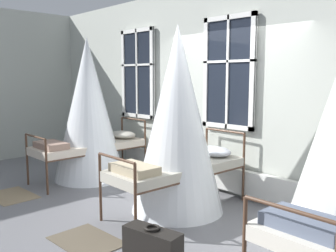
{
  "coord_description": "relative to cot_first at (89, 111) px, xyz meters",
  "views": [
    {
      "loc": [
        3.41,
        -3.46,
        1.79
      ],
      "look_at": [
        -0.14,
        -0.08,
        1.15
      ],
      "focal_mm": 39.32,
      "sensor_mm": 36.0,
      "label": 1
    }
  ],
  "objects": [
    {
      "name": "suitcase_dark",
      "position": [
        3.24,
        -1.35,
        -0.98
      ],
      "size": [
        0.59,
        0.3,
        0.47
      ],
      "rotation": [
        0.0,
        0.0,
        0.17
      ],
      "color": "black",
      "rests_on": "ground"
    },
    {
      "name": "cot_first",
      "position": [
        0.0,
        0.0,
        0.0
      ],
      "size": [
        1.25,
        2.0,
        2.49
      ],
      "rotation": [
        0.0,
        0.0,
        1.57
      ],
      "color": "#4C3323",
      "rests_on": "ground"
    },
    {
      "name": "rug_first",
      "position": [
        0.05,
        -1.41,
        -1.2
      ],
      "size": [
        0.82,
        0.59,
        0.01
      ],
      "primitive_type": "cube",
      "rotation": [
        0.0,
        0.0,
        0.04
      ],
      "color": "#8E7A5B",
      "rests_on": "ground"
    },
    {
      "name": "ground",
      "position": [
        2.21,
        0.04,
        -1.2
      ],
      "size": [
        21.53,
        21.53,
        0.0
      ],
      "primitive_type": "plane",
      "color": "slate"
    },
    {
      "name": "rug_second",
      "position": [
        2.21,
        -1.41,
        -1.2
      ],
      "size": [
        0.82,
        0.59,
        0.01
      ],
      "primitive_type": "cube",
      "rotation": [
        0.0,
        0.0,
        0.03
      ],
      "color": "brown",
      "rests_on": "ground"
    },
    {
      "name": "cot_second",
      "position": [
        2.2,
        0.01,
        -0.01
      ],
      "size": [
        1.25,
        2.02,
        2.48
      ],
      "rotation": [
        0.0,
        0.0,
        1.54
      ],
      "color": "#4C3323",
      "rests_on": "ground"
    },
    {
      "name": "back_wall_with_windows",
      "position": [
        2.21,
        1.18,
        0.42
      ],
      "size": [
        9.72,
        0.1,
        3.25
      ],
      "primitive_type": "cube",
      "color": "#B2B7AD",
      "rests_on": "ground"
    },
    {
      "name": "window_bank",
      "position": [
        2.21,
        1.06,
        -0.19
      ],
      "size": [
        5.26,
        0.1,
        2.64
      ],
      "color": "black",
      "rests_on": "ground"
    }
  ]
}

